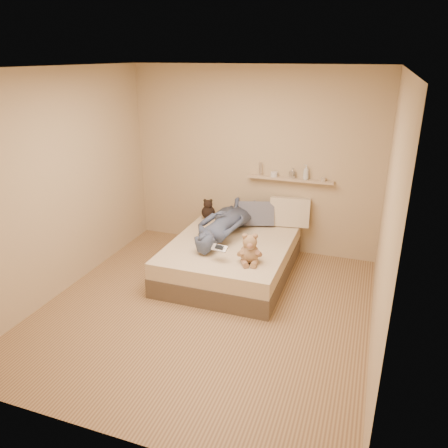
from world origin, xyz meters
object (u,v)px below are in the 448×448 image
at_px(wall_shelf, 290,179).
at_px(bed, 231,258).
at_px(game_console, 219,248).
at_px(pillow_cream, 290,212).
at_px(teddy_bear, 250,251).
at_px(dark_plush, 208,210).
at_px(person, 225,222).
at_px(pillow_grey, 256,213).

bearing_deg(wall_shelf, bed, -121.18).
xyz_separation_m(game_console, wall_shelf, (0.50, 1.49, 0.48)).
height_order(pillow_cream, wall_shelf, wall_shelf).
bearing_deg(game_console, wall_shelf, 71.47).
relative_size(teddy_bear, wall_shelf, 0.31).
relative_size(pillow_cream, wall_shelf, 0.46).
bearing_deg(dark_plush, game_console, -63.37).
height_order(game_console, teddy_bear, teddy_bear).
relative_size(bed, wall_shelf, 1.58).
relative_size(dark_plush, person, 0.20).
relative_size(bed, game_console, 9.50).
bearing_deg(person, teddy_bear, 131.84).
height_order(dark_plush, wall_shelf, wall_shelf).
bearing_deg(bed, dark_plush, 130.23).
bearing_deg(pillow_grey, bed, -101.37).
distance_m(dark_plush, pillow_grey, 0.73).
xyz_separation_m(game_console, dark_plush, (-0.64, 1.28, -0.04)).
distance_m(game_console, wall_shelf, 1.64).
relative_size(game_console, pillow_cream, 0.36).
distance_m(dark_plush, wall_shelf, 1.27).
bearing_deg(pillow_grey, game_console, -93.97).
bearing_deg(dark_plush, person, -48.85).
relative_size(person, wall_shelf, 1.27).
bearing_deg(pillow_grey, teddy_bear, -77.99).
height_order(dark_plush, pillow_grey, pillow_grey).
bearing_deg(game_console, pillow_grey, 86.03).
bearing_deg(person, pillow_grey, -116.34).
distance_m(bed, person, 0.48).
height_order(game_console, dark_plush, dark_plush).
relative_size(teddy_bear, person, 0.25).
xyz_separation_m(person, wall_shelf, (0.70, 0.71, 0.47)).
bearing_deg(pillow_cream, wall_shelf, 115.80).
bearing_deg(wall_shelf, dark_plush, -169.61).
distance_m(game_console, teddy_bear, 0.35).
distance_m(teddy_bear, wall_shelf, 1.51).
relative_size(bed, teddy_bear, 5.08).
xyz_separation_m(pillow_cream, pillow_grey, (-0.45, -0.14, -0.03)).
xyz_separation_m(bed, teddy_bear, (0.39, -0.51, 0.38)).
bearing_deg(teddy_bear, game_console, -167.89).
relative_size(bed, dark_plush, 6.23).
bearing_deg(person, game_console, 108.64).
bearing_deg(game_console, person, 104.57).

